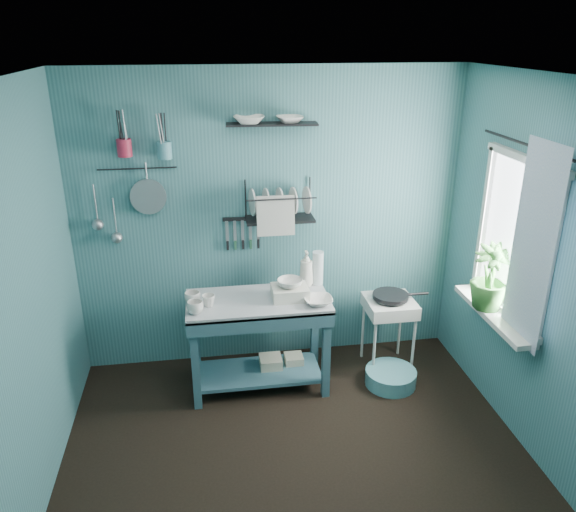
{
  "coord_description": "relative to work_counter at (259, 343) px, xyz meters",
  "views": [
    {
      "loc": [
        -0.53,
        -2.91,
        2.73
      ],
      "look_at": [
        0.05,
        0.85,
        1.2
      ],
      "focal_mm": 35.0,
      "sensor_mm": 36.0,
      "label": 1
    }
  ],
  "objects": [
    {
      "name": "floor",
      "position": [
        0.16,
        -1.01,
        -0.39
      ],
      "size": [
        3.2,
        3.2,
        0.0
      ],
      "primitive_type": "plane",
      "color": "black",
      "rests_on": "ground"
    },
    {
      "name": "ceiling",
      "position": [
        0.16,
        -1.01,
        2.11
      ],
      "size": [
        3.2,
        3.2,
        0.0
      ],
      "primitive_type": "plane",
      "rotation": [
        3.14,
        0.0,
        0.0
      ],
      "color": "silver",
      "rests_on": "ground"
    },
    {
      "name": "wall_back",
      "position": [
        0.16,
        0.49,
        0.86
      ],
      "size": [
        3.2,
        0.0,
        3.2
      ],
      "primitive_type": "plane",
      "rotation": [
        1.57,
        0.0,
        0.0
      ],
      "color": "#336368",
      "rests_on": "ground"
    },
    {
      "name": "wall_front",
      "position": [
        0.16,
        -2.51,
        0.86
      ],
      "size": [
        3.2,
        0.0,
        3.2
      ],
      "primitive_type": "plane",
      "rotation": [
        -1.57,
        0.0,
        0.0
      ],
      "color": "#336368",
      "rests_on": "ground"
    },
    {
      "name": "wall_left",
      "position": [
        -1.44,
        -1.01,
        0.86
      ],
      "size": [
        0.0,
        3.0,
        3.0
      ],
      "primitive_type": "plane",
      "rotation": [
        1.57,
        0.0,
        1.57
      ],
      "color": "#336368",
      "rests_on": "ground"
    },
    {
      "name": "wall_right",
      "position": [
        1.76,
        -1.01,
        0.86
      ],
      "size": [
        0.0,
        3.0,
        3.0
      ],
      "primitive_type": "plane",
      "rotation": [
        1.57,
        0.0,
        -1.57
      ],
      "color": "#336368",
      "rests_on": "ground"
    },
    {
      "name": "work_counter",
      "position": [
        0.0,
        0.0,
        0.0
      ],
      "size": [
        1.12,
        0.57,
        0.79
      ],
      "primitive_type": "cube",
      "rotation": [
        0.0,
        0.0,
        0.01
      ],
      "color": "#2F5664",
      "rests_on": "floor"
    },
    {
      "name": "mug_left",
      "position": [
        -0.48,
        -0.16,
        0.44
      ],
      "size": [
        0.12,
        0.12,
        0.1
      ],
      "primitive_type": "imported",
      "color": "silver",
      "rests_on": "work_counter"
    },
    {
      "name": "mug_mid",
      "position": [
        -0.38,
        -0.06,
        0.44
      ],
      "size": [
        0.14,
        0.14,
        0.09
      ],
      "primitive_type": "imported",
      "rotation": [
        0.0,
        0.0,
        0.52
      ],
      "color": "silver",
      "rests_on": "work_counter"
    },
    {
      "name": "mug_right",
      "position": [
        -0.5,
        0.0,
        0.44
      ],
      "size": [
        0.17,
        0.17,
        0.1
      ],
      "primitive_type": "imported",
      "rotation": [
        0.0,
        0.0,
        1.05
      ],
      "color": "silver",
      "rests_on": "work_counter"
    },
    {
      "name": "wash_tub",
      "position": [
        0.25,
        -0.02,
        0.44
      ],
      "size": [
        0.28,
        0.22,
        0.1
      ],
      "primitive_type": "cube",
      "color": "beige",
      "rests_on": "work_counter"
    },
    {
      "name": "tub_bowl",
      "position": [
        0.25,
        -0.02,
        0.52
      ],
      "size": [
        0.2,
        0.2,
        0.06
      ],
      "primitive_type": "imported",
      "color": "silver",
      "rests_on": "wash_tub"
    },
    {
      "name": "soap_bottle",
      "position": [
        0.42,
        0.2,
        0.54
      ],
      "size": [
        0.11,
        0.12,
        0.3
      ],
      "primitive_type": "imported",
      "color": "beige",
      "rests_on": "work_counter"
    },
    {
      "name": "water_bottle",
      "position": [
        0.52,
        0.22,
        0.53
      ],
      "size": [
        0.09,
        0.09,
        0.28
      ],
      "primitive_type": "cylinder",
      "color": "silver",
      "rests_on": "work_counter"
    },
    {
      "name": "counter_bowl",
      "position": [
        0.45,
        -0.15,
        0.42
      ],
      "size": [
        0.22,
        0.22,
        0.05
      ],
      "primitive_type": "imported",
      "color": "silver",
      "rests_on": "work_counter"
    },
    {
      "name": "hotplate_stand",
      "position": [
        1.12,
        0.12,
        -0.07
      ],
      "size": [
        0.4,
        0.4,
        0.64
      ],
      "primitive_type": "cube",
      "rotation": [
        0.0,
        0.0,
        -0.01
      ],
      "color": "beige",
      "rests_on": "floor"
    },
    {
      "name": "frying_pan",
      "position": [
        1.12,
        0.12,
        0.28
      ],
      "size": [
        0.3,
        0.3,
        0.03
      ],
      "primitive_type": "cylinder",
      "color": "black",
      "rests_on": "hotplate_stand"
    },
    {
      "name": "knife_strip",
      "position": [
        -0.07,
        0.46,
        0.9
      ],
      "size": [
        0.32,
        0.04,
        0.03
      ],
      "primitive_type": "cube",
      "rotation": [
        0.0,
        0.0,
        -0.06
      ],
      "color": "black",
      "rests_on": "wall_back"
    },
    {
      "name": "dish_rack",
      "position": [
        0.23,
        0.36,
        1.07
      ],
      "size": [
        0.57,
        0.3,
        0.32
      ],
      "primitive_type": "cube",
      "rotation": [
        0.0,
        0.0,
        -0.11
      ],
      "color": "black",
      "rests_on": "wall_back"
    },
    {
      "name": "upper_shelf",
      "position": [
        0.18,
        0.39,
        1.68
      ],
      "size": [
        0.71,
        0.23,
        0.01
      ],
      "primitive_type": "cube",
      "rotation": [
        0.0,
        0.0,
        -0.07
      ],
      "color": "black",
      "rests_on": "wall_back"
    },
    {
      "name": "shelf_bowl_left",
      "position": [
        0.0,
        0.39,
        1.69
      ],
      "size": [
        0.26,
        0.26,
        0.06
      ],
      "primitive_type": "imported",
      "rotation": [
        0.0,
        0.0,
        -0.11
      ],
      "color": "silver",
      "rests_on": "upper_shelf"
    },
    {
      "name": "shelf_bowl_right",
      "position": [
        0.31,
        0.39,
        1.68
      ],
      "size": [
        0.23,
        0.23,
        0.05
      ],
      "primitive_type": "imported",
      "rotation": [
        0.0,
        0.0,
        0.12
      ],
      "color": "silver",
      "rests_on": "upper_shelf"
    },
    {
      "name": "utensil_cup_magenta",
      "position": [
        -0.94,
        0.41,
        1.52
      ],
      "size": [
        0.11,
        0.11,
        0.13
      ],
      "primitive_type": "cylinder",
      "color": "#A11D37",
      "rests_on": "wall_back"
    },
    {
      "name": "utensil_cup_teal",
      "position": [
        -0.65,
        0.41,
        1.5
      ],
      "size": [
        0.11,
        0.11,
        0.13
      ],
      "primitive_type": "cylinder",
      "color": "teal",
      "rests_on": "wall_back"
    },
    {
      "name": "colander",
      "position": [
        -0.8,
        0.44,
        1.13
      ],
      "size": [
        0.28,
        0.03,
        0.28
      ],
      "primitive_type": "cylinder",
      "rotation": [
        1.54,
        0.0,
        0.0
      ],
      "color": "#9A9CA1",
      "rests_on": "wall_back"
    },
    {
      "name": "ladle_outer",
      "position": [
        -1.21,
        0.45,
        1.09
      ],
      "size": [
        0.01,
        0.01,
        0.3
      ],
      "primitive_type": "cylinder",
      "color": "#9A9CA1",
      "rests_on": "wall_back"
    },
    {
      "name": "ladle_inner",
      "position": [
        -1.07,
        0.45,
        0.98
      ],
      "size": [
        0.01,
        0.01,
        0.3
      ],
      "primitive_type": "cylinder",
      "color": "#9A9CA1",
      "rests_on": "wall_back"
    },
    {
      "name": "hook_rail",
      "position": [
        -0.87,
        0.46,
        1.35
      ],
      "size": [
        0.6,
        0.01,
        0.01
      ],
      "primitive_type": "cylinder",
      "rotation": [
        0.0,
        1.57,
        0.0
      ],
      "color": "black",
      "rests_on": "wall_back"
    },
    {
      "name": "window_glass",
      "position": [
        1.75,
        -0.56,
        1.01
      ],
      "size": [
        0.0,
        1.1,
        1.1
      ],
      "primitive_type": "plane",
      "rotation": [
        1.57,
        0.0,
        1.57
      ],
      "color": "white",
      "rests_on": "wall_right"
    },
    {
      "name": "windowsill",
      "position": [
        1.66,
        -0.56,
        0.42
      ],
      "size": [
        0.16,
        0.95,
        0.04
      ],
      "primitive_type": "cube",
      "color": "beige",
      "rests_on": "wall_right"
    },
    {
      "name": "curtain",
      "position": [
        1.68,
        -0.86,
        1.06
      ],
      "size": [
        0.0,
        1.35,
        1.35
      ],
      "primitive_type": "plane",
      "rotation": [
        1.57,
        0.0,
        1.57
      ],
      "color": "silver",
      "rests_on": "wall_right"
    },
    {
      "name": "curtain_rod",
      "position": [
        1.7,
        -0.56,
        1.66
      ],
      "size": [
        0.02,
        1.05,
        0.02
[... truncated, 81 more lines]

